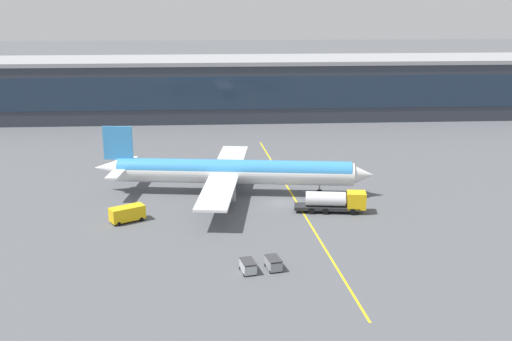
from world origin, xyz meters
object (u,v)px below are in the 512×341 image
(main_airliner, at_px, (232,172))
(baggage_cart_1, at_px, (273,263))
(fuel_tanker, at_px, (335,201))
(baggage_cart_0, at_px, (248,266))
(crew_van, at_px, (127,213))

(main_airliner, height_order, baggage_cart_1, main_airliner)
(fuel_tanker, distance_m, baggage_cart_0, 25.01)
(baggage_cart_0, xyz_separation_m, baggage_cart_1, (3.13, 0.67, 0.00))
(fuel_tanker, relative_size, baggage_cart_1, 3.79)
(fuel_tanker, xyz_separation_m, crew_van, (-31.20, -2.19, -0.43))
(crew_van, distance_m, baggage_cart_1, 26.66)
(main_airliner, relative_size, crew_van, 8.65)
(main_airliner, relative_size, fuel_tanker, 4.22)
(crew_van, bearing_deg, baggage_cart_1, -41.39)
(baggage_cart_1, bearing_deg, baggage_cart_0, -167.91)
(baggage_cart_1, bearing_deg, fuel_tanker, 60.50)
(crew_van, bearing_deg, fuel_tanker, 4.01)
(crew_van, height_order, baggage_cart_0, crew_van)
(baggage_cart_0, height_order, baggage_cart_1, same)
(fuel_tanker, height_order, baggage_cart_0, fuel_tanker)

